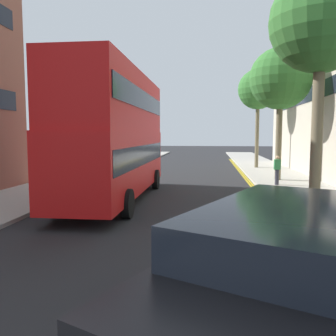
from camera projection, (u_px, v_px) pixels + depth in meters
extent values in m
cube|color=#ADA89E|center=(310.00, 197.00, 16.15)|extent=(4.00, 80.00, 0.14)
cube|color=#ADA89E|center=(42.00, 191.00, 17.67)|extent=(4.00, 80.00, 0.14)
cube|color=yellow|center=(270.00, 206.00, 14.43)|extent=(0.10, 56.00, 0.01)
cube|color=yellow|center=(266.00, 205.00, 14.45)|extent=(0.10, 56.00, 0.01)
cube|color=red|center=(117.00, 161.00, 15.54)|extent=(2.56, 10.81, 2.60)
cube|color=red|center=(116.00, 103.00, 15.30)|extent=(2.51, 10.60, 2.50)
cube|color=black|center=(117.00, 154.00, 15.51)|extent=(2.59, 10.38, 0.84)
cube|color=black|center=(116.00, 101.00, 15.29)|extent=(2.58, 10.17, 0.80)
cube|color=yellow|center=(140.00, 128.00, 20.71)|extent=(2.00, 0.07, 0.44)
cube|color=maroon|center=(115.00, 73.00, 15.17)|extent=(2.30, 9.73, 0.10)
cylinder|color=black|center=(110.00, 179.00, 19.11)|extent=(0.31, 1.04, 1.04)
cylinder|color=black|center=(156.00, 179.00, 18.83)|extent=(0.31, 1.04, 1.04)
cylinder|color=black|center=(59.00, 202.00, 12.48)|extent=(0.31, 1.04, 1.04)
cylinder|color=black|center=(127.00, 204.00, 12.20)|extent=(0.31, 1.04, 1.04)
cube|color=black|center=(285.00, 313.00, 3.89)|extent=(3.71, 5.06, 1.50)
cube|color=black|center=(291.00, 239.00, 3.95)|extent=(2.84, 3.49, 0.76)
cube|color=orange|center=(285.00, 309.00, 3.89)|extent=(3.57, 4.73, 0.10)
cylinder|color=black|center=(249.00, 295.00, 5.66)|extent=(0.49, 0.71, 0.68)
cylinder|color=#2D2D38|center=(277.00, 177.00, 19.42)|extent=(0.22, 0.22, 0.85)
cube|color=#338C4C|center=(277.00, 165.00, 19.35)|extent=(0.34, 0.22, 0.56)
sphere|color=tan|center=(277.00, 157.00, 19.32)|extent=(0.20, 0.20, 0.20)
cylinder|color=#6B6047|center=(279.00, 139.00, 21.42)|extent=(0.37, 0.37, 5.03)
cylinder|color=#6B6047|center=(289.00, 91.00, 21.04)|extent=(0.20, 1.09, 0.81)
cylinder|color=#6B6047|center=(276.00, 93.00, 21.60)|extent=(0.96, 0.49, 0.74)
cylinder|color=#6B6047|center=(276.00, 86.00, 20.48)|extent=(1.49, 0.89, 1.19)
sphere|color=#33702D|center=(280.00, 78.00, 21.07)|extent=(3.71, 3.71, 3.71)
cylinder|color=#6B6047|center=(257.00, 135.00, 29.56)|extent=(0.31, 0.31, 5.55)
cylinder|color=#6B6047|center=(263.00, 98.00, 29.29)|extent=(0.27, 0.91, 0.68)
cylinder|color=#6B6047|center=(258.00, 98.00, 29.66)|extent=(0.88, 0.26, 0.66)
cylinder|color=#6B6047|center=(254.00, 98.00, 29.63)|extent=(0.78, 0.69, 0.70)
cylinder|color=#6B6047|center=(252.00, 96.00, 29.11)|extent=(0.56, 1.14, 0.88)
cylinder|color=#6B6047|center=(261.00, 97.00, 28.87)|extent=(0.86, 0.45, 0.67)
sphere|color=#33702D|center=(258.00, 89.00, 29.20)|extent=(3.33, 3.33, 3.33)
cylinder|color=#6B6047|center=(317.00, 131.00, 13.17)|extent=(0.42, 0.42, 5.80)
cylinder|color=#6B6047|center=(306.00, 44.00, 13.29)|extent=(0.92, 0.93, 0.88)
cylinder|color=#6B6047|center=(320.00, 40.00, 12.46)|extent=(0.94, 0.42, 0.72)
sphere|color=#33702D|center=(321.00, 21.00, 12.78)|extent=(3.76, 3.76, 3.76)
cube|color=black|center=(316.00, 12.00, 22.15)|extent=(0.04, 24.64, 1.00)
cube|color=black|center=(313.00, 93.00, 22.62)|extent=(0.04, 24.64, 1.00)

